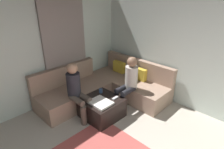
{
  "coord_description": "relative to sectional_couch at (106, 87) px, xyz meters",
  "views": [
    {
      "loc": [
        0.93,
        -0.99,
        2.5
      ],
      "look_at": [
        -1.63,
        1.63,
        0.85
      ],
      "focal_mm": 30.04,
      "sensor_mm": 36.0,
      "label": 1
    }
  ],
  "objects": [
    {
      "name": "game_remote",
      "position": [
        0.69,
        -0.4,
        0.15
      ],
      "size": [
        0.05,
        0.15,
        0.02
      ],
      "primitive_type": "cube",
      "color": "white",
      "rests_on": "ottoman"
    },
    {
      "name": "wall_back",
      "position": [
        2.08,
        1.06,
        1.07
      ],
      "size": [
        6.0,
        0.12,
        2.7
      ],
      "primitive_type": "cube",
      "color": "silver",
      "rests_on": "ground_plane"
    },
    {
      "name": "coffee_mug",
      "position": [
        0.29,
        -0.44,
        0.19
      ],
      "size": [
        0.08,
        0.08,
        0.1
      ],
      "primitive_type": "cylinder",
      "color": "#334C72",
      "rests_on": "ottoman"
    },
    {
      "name": "wall_left",
      "position": [
        -0.86,
        -1.88,
        1.07
      ],
      "size": [
        0.12,
        6.0,
        2.7
      ],
      "primitive_type": "cube",
      "color": "silver",
      "rests_on": "ground_plane"
    },
    {
      "name": "ottoman",
      "position": [
        0.51,
        -0.62,
        -0.07
      ],
      "size": [
        0.76,
        0.76,
        0.42
      ],
      "primitive_type": "cube",
      "color": "black",
      "rests_on": "ground_plane"
    },
    {
      "name": "sectional_couch",
      "position": [
        0.0,
        0.0,
        0.0
      ],
      "size": [
        2.1,
        2.55,
        0.87
      ],
      "color": "#9E7F6B",
      "rests_on": "ground_plane"
    },
    {
      "name": "curtain_panel",
      "position": [
        -0.76,
        -0.58,
        0.97
      ],
      "size": [
        0.06,
        1.1,
        2.5
      ],
      "primitive_type": "cube",
      "color": "gray",
      "rests_on": "ground_plane"
    },
    {
      "name": "person_on_couch_side",
      "position": [
        0.15,
        -0.97,
        0.38
      ],
      "size": [
        0.6,
        0.3,
        1.2
      ],
      "rotation": [
        0.0,
        0.0,
        -1.57
      ],
      "color": "brown",
      "rests_on": "ground_plane"
    },
    {
      "name": "folded_blanket",
      "position": [
        0.61,
        -0.74,
        0.16
      ],
      "size": [
        0.44,
        0.36,
        0.04
      ],
      "primitive_type": "cube",
      "color": "white",
      "rests_on": "ottoman"
    },
    {
      "name": "person_on_couch_back",
      "position": [
        0.67,
        0.06,
        0.38
      ],
      "size": [
        0.3,
        0.6,
        1.2
      ],
      "rotation": [
        0.0,
        0.0,
        3.14
      ],
      "color": "black",
      "rests_on": "ground_plane"
    }
  ]
}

